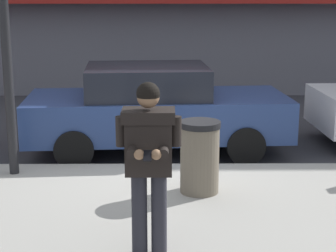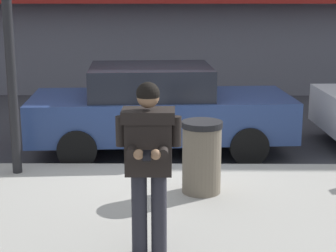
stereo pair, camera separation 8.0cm
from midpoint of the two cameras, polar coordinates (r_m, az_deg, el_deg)
ground_plane at (r=9.10m, az=-1.03°, el=-4.31°), size 80.00×80.00×0.00m
sidewalk at (r=6.46m, az=7.39°, el=-11.48°), size 32.00×5.30×0.14m
curb_paint_line at (r=9.18m, az=5.25°, el=-4.19°), size 28.00×0.12×0.01m
parked_sedan_mid at (r=9.82m, az=-0.71°, el=1.80°), size 4.62×2.17×1.54m
man_texting_on_phone at (r=5.56m, az=-1.58°, el=-2.55°), size 0.65×0.58×1.81m
trash_bin at (r=7.52m, az=3.75°, el=-3.14°), size 0.55×0.55×0.98m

